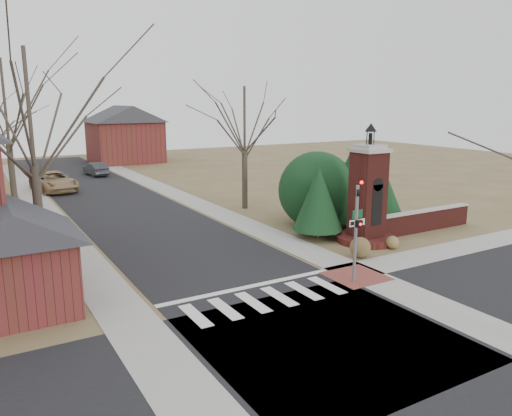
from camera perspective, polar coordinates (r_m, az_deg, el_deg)
ground at (r=19.23m, az=2.43°, el=-11.20°), size 120.00×120.00×0.00m
main_street at (r=38.80m, az=-15.40°, el=0.42°), size 8.00×70.00×0.01m
cross_street at (r=17.03m, az=8.07°, el=-14.55°), size 120.00×8.00×0.01m
crosswalk_zone at (r=19.85m, az=1.16°, el=-10.39°), size 8.00×2.20×0.02m
stop_bar at (r=21.05m, az=-1.00°, el=-9.04°), size 8.00×0.35×0.02m
sidewalk_right_main at (r=40.40m, az=-8.28°, el=1.20°), size 2.00×60.00×0.02m
sidewalk_left at (r=37.86m, az=-23.00°, el=-0.40°), size 2.00×60.00×0.02m
curb_apron at (r=22.70m, az=11.38°, el=-7.67°), size 2.40×2.40×0.02m
traffic_signal_pole at (r=21.34m, az=11.42°, el=-1.73°), size 0.28×0.41×4.50m
sign_post at (r=23.35m, az=11.43°, el=-2.14°), size 0.90×0.07×2.75m
brick_gate_monument at (r=27.71m, az=12.61°, el=0.52°), size 3.20×3.20×6.47m
brick_garden_wall at (r=31.22m, az=18.55°, el=-1.35°), size 7.50×0.50×1.30m
garage_left at (r=20.08m, az=-26.14°, el=-4.68°), size 4.80×4.80×4.29m
house_distant_right at (r=65.35m, az=-14.80°, el=8.31°), size 8.80×8.80×7.30m
evergreen_near at (r=28.04m, az=7.14°, el=1.14°), size 2.80×2.80×4.10m
evergreen_mid at (r=30.97m, az=10.67°, el=2.63°), size 3.40×3.40×4.70m
evergreen_far at (r=31.71m, az=14.54°, el=1.39°), size 2.40×2.40×3.30m
evergreen_mass at (r=31.05m, az=6.99°, el=2.41°), size 4.80×4.80×4.80m
bare_tree_0 at (r=23.96m, az=-24.61°, el=11.27°), size 8.05×8.05×11.15m
bare_tree_1 at (r=36.91m, az=-26.87°, el=11.54°), size 8.40×8.40×11.64m
bare_tree_3 at (r=35.25m, az=-1.32°, el=10.67°), size 7.00×7.00×9.70m
pickup_truck at (r=46.16m, az=-22.11°, el=2.83°), size 3.62×6.35×1.67m
distant_car at (r=54.34m, az=-17.87°, el=4.27°), size 1.92×4.30×1.37m
dry_shrub_left at (r=25.23m, az=11.83°, el=-4.44°), size 1.04×1.04×1.04m
dry_shrub_right at (r=27.16m, az=15.34°, el=-3.81°), size 0.69×0.69×0.69m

